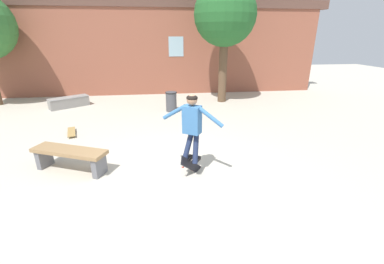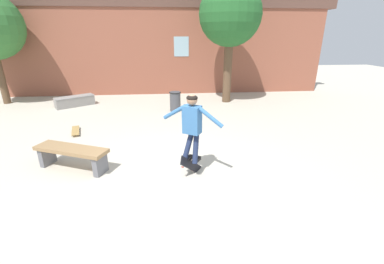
{
  "view_description": "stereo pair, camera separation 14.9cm",
  "coord_description": "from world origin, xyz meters",
  "px_view_note": "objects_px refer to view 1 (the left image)",
  "views": [
    {
      "loc": [
        -0.15,
        -4.63,
        2.77
      ],
      "look_at": [
        0.46,
        0.13,
        0.95
      ],
      "focal_mm": 24.0,
      "sensor_mm": 36.0,
      "label": 1
    },
    {
      "loc": [
        0.0,
        -4.65,
        2.77
      ],
      "look_at": [
        0.46,
        0.13,
        0.95
      ],
      "focal_mm": 24.0,
      "sensor_mm": 36.0,
      "label": 2
    }
  ],
  "objects_px": {
    "park_bench": "(70,155)",
    "trash_bin": "(171,101)",
    "tree_right": "(225,15)",
    "skater": "(192,123)",
    "skateboard_flipping": "(191,165)",
    "skateboard_resting": "(71,132)",
    "skate_ledge": "(69,102)"
  },
  "relations": [
    {
      "from": "skateboard_flipping",
      "to": "skateboard_resting",
      "type": "distance_m",
      "value": 4.29
    },
    {
      "from": "skateboard_flipping",
      "to": "skateboard_resting",
      "type": "xyz_separation_m",
      "value": [
        -3.26,
        2.79,
        -0.13
      ]
    },
    {
      "from": "skateboard_flipping",
      "to": "park_bench",
      "type": "bearing_deg",
      "value": 126.75
    },
    {
      "from": "skater",
      "to": "skateboard_resting",
      "type": "distance_m",
      "value": 4.43
    },
    {
      "from": "park_bench",
      "to": "skate_ledge",
      "type": "distance_m",
      "value": 5.78
    },
    {
      "from": "trash_bin",
      "to": "skateboard_resting",
      "type": "distance_m",
      "value": 3.76
    },
    {
      "from": "tree_right",
      "to": "skate_ledge",
      "type": "relative_size",
      "value": 3.21
    },
    {
      "from": "park_bench",
      "to": "skater",
      "type": "distance_m",
      "value": 2.73
    },
    {
      "from": "park_bench",
      "to": "trash_bin",
      "type": "height_order",
      "value": "trash_bin"
    },
    {
      "from": "park_bench",
      "to": "skateboard_flipping",
      "type": "bearing_deg",
      "value": 12.53
    },
    {
      "from": "trash_bin",
      "to": "skateboard_flipping",
      "type": "height_order",
      "value": "trash_bin"
    },
    {
      "from": "trash_bin",
      "to": "skater",
      "type": "height_order",
      "value": "skater"
    },
    {
      "from": "skateboard_resting",
      "to": "skate_ledge",
      "type": "bearing_deg",
      "value": 0.79
    },
    {
      "from": "skater",
      "to": "skateboard_flipping",
      "type": "relative_size",
      "value": 2.27
    },
    {
      "from": "tree_right",
      "to": "skateboard_resting",
      "type": "relative_size",
      "value": 5.47
    },
    {
      "from": "skate_ledge",
      "to": "skateboard_flipping",
      "type": "distance_m",
      "value": 7.37
    },
    {
      "from": "tree_right",
      "to": "skateboard_resting",
      "type": "height_order",
      "value": "tree_right"
    },
    {
      "from": "park_bench",
      "to": "skateboard_resting",
      "type": "height_order",
      "value": "park_bench"
    },
    {
      "from": "skate_ledge",
      "to": "skateboard_resting",
      "type": "xyz_separation_m",
      "value": [
        1.02,
        -3.21,
        -0.14
      ]
    },
    {
      "from": "tree_right",
      "to": "skateboard_resting",
      "type": "distance_m",
      "value": 7.24
    },
    {
      "from": "park_bench",
      "to": "skate_ledge",
      "type": "xyz_separation_m",
      "value": [
        -1.72,
        5.52,
        -0.15
      ]
    },
    {
      "from": "tree_right",
      "to": "skater",
      "type": "relative_size",
      "value": 3.39
    },
    {
      "from": "skater",
      "to": "skateboard_resting",
      "type": "bearing_deg",
      "value": 81.93
    },
    {
      "from": "skate_ledge",
      "to": "trash_bin",
      "type": "height_order",
      "value": "trash_bin"
    },
    {
      "from": "skate_ledge",
      "to": "trash_bin",
      "type": "relative_size",
      "value": 2.0
    },
    {
      "from": "trash_bin",
      "to": "skateboard_resting",
      "type": "height_order",
      "value": "trash_bin"
    },
    {
      "from": "park_bench",
      "to": "skateboard_resting",
      "type": "bearing_deg",
      "value": 129.88
    },
    {
      "from": "tree_right",
      "to": "park_bench",
      "type": "relative_size",
      "value": 2.84
    },
    {
      "from": "skateboard_flipping",
      "to": "skate_ledge",
      "type": "bearing_deg",
      "value": 82.77
    },
    {
      "from": "park_bench",
      "to": "tree_right",
      "type": "bearing_deg",
      "value": 73.67
    },
    {
      "from": "tree_right",
      "to": "skateboard_flipping",
      "type": "bearing_deg",
      "value": -109.02
    },
    {
      "from": "skater",
      "to": "skateboard_flipping",
      "type": "xyz_separation_m",
      "value": [
        -0.02,
        -0.01,
        -0.94
      ]
    }
  ]
}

